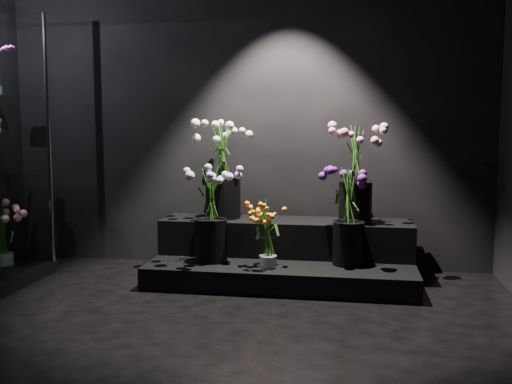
# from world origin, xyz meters

# --- Properties ---
(floor) EXTENTS (4.00, 4.00, 0.00)m
(floor) POSITION_xyz_m (0.00, 0.00, 0.00)
(floor) COLOR black
(floor) RESTS_ON ground
(wall_back) EXTENTS (4.00, 0.00, 4.00)m
(wall_back) POSITION_xyz_m (0.00, 2.00, 1.40)
(wall_back) COLOR black
(wall_back) RESTS_ON floor
(display_riser) EXTENTS (1.95, 0.86, 0.43)m
(display_riser) POSITION_xyz_m (0.38, 1.61, 0.18)
(display_riser) COLOR black
(display_riser) RESTS_ON floor
(bouquet_orange_bells) EXTENTS (0.34, 0.34, 0.48)m
(bouquet_orange_bells) POSITION_xyz_m (0.30, 1.33, 0.41)
(bouquet_orange_bells) COLOR white
(bouquet_orange_bells) RESTS_ON display_riser
(bouquet_lilac) EXTENTS (0.40, 0.40, 0.71)m
(bouquet_lilac) POSITION_xyz_m (-0.13, 1.39, 0.57)
(bouquet_lilac) COLOR black
(bouquet_lilac) RESTS_ON display_riser
(bouquet_purple) EXTENTS (0.42, 0.42, 0.70)m
(bouquet_purple) POSITION_xyz_m (0.87, 1.45, 0.56)
(bouquet_purple) COLOR black
(bouquet_purple) RESTS_ON display_riser
(bouquet_cream_roses) EXTENTS (0.44, 0.44, 0.76)m
(bouquet_cream_roses) POSITION_xyz_m (-0.12, 1.74, 0.86)
(bouquet_cream_roses) COLOR black
(bouquet_cream_roses) RESTS_ON display_riser
(bouquet_pink_roses) EXTENTS (0.45, 0.45, 0.74)m
(bouquet_pink_roses) POSITION_xyz_m (0.92, 1.69, 0.84)
(bouquet_pink_roses) COLOR black
(bouquet_pink_roses) RESTS_ON display_riser
(bouquet_case_base_pink) EXTENTS (0.36, 0.36, 0.49)m
(bouquet_case_base_pink) POSITION_xyz_m (-1.76, 1.29, 0.35)
(bouquet_case_base_pink) COLOR white
(bouquet_case_base_pink) RESTS_ON display_case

